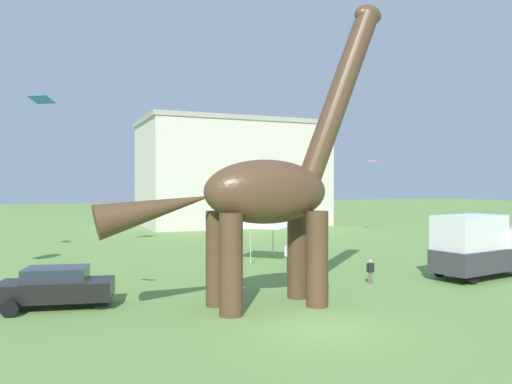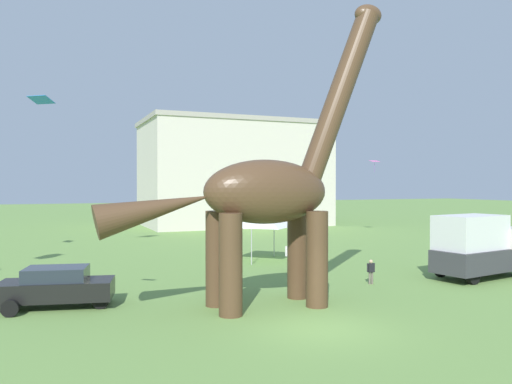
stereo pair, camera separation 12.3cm
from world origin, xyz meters
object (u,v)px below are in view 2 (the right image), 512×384
object	(u,v)px
dinosaur_sculpture	(265,192)
parked_sedan_left	(56,286)
person_far_spectator	(290,253)
festival_canopy_tent	(263,220)
parked_box_truck	(480,246)
kite_far_right	(41,100)
person_photographer	(371,269)
kite_mid_center	(375,161)

from	to	relation	value
dinosaur_sculpture	parked_sedan_left	size ratio (longest dim) A/B	2.74
dinosaur_sculpture	person_far_spectator	size ratio (longest dim) A/B	7.60
dinosaur_sculpture	festival_canopy_tent	bearing A→B (deg)	43.95
parked_box_truck	festival_canopy_tent	size ratio (longest dim) A/B	1.86
parked_sedan_left	person_far_spectator	distance (m)	12.49
parked_box_truck	kite_far_right	xyz separation A→B (m)	(-20.34, -1.80, 5.74)
dinosaur_sculpture	person_far_spectator	world-z (taller)	dinosaur_sculpture
parked_box_truck	kite_far_right	distance (m)	21.21
person_photographer	festival_canopy_tent	distance (m)	9.22
parked_sedan_left	person_photographer	distance (m)	13.89
parked_sedan_left	parked_box_truck	distance (m)	19.98
dinosaur_sculpture	person_photographer	distance (m)	7.66
person_photographer	kite_mid_center	bearing A→B (deg)	-133.70
person_photographer	kite_far_right	bearing A→B (deg)	3.04
person_photographer	dinosaur_sculpture	bearing A→B (deg)	10.22
parked_sedan_left	parked_box_truck	xyz separation A→B (m)	(19.88, -1.76, 0.84)
dinosaur_sculpture	festival_canopy_tent	distance (m)	12.00
festival_canopy_tent	kite_mid_center	size ratio (longest dim) A/B	2.79
dinosaur_sculpture	kite_mid_center	xyz separation A→B (m)	(20.77, 21.68, 2.51)
person_far_spectator	festival_canopy_tent	distance (m)	4.50
dinosaur_sculpture	kite_mid_center	size ratio (longest dim) A/B	10.92
festival_canopy_tent	kite_mid_center	world-z (taller)	kite_mid_center
parked_sedan_left	person_far_spectator	size ratio (longest dim) A/B	2.77
festival_canopy_tent	kite_far_right	size ratio (longest dim) A/B	3.70
festival_canopy_tent	kite_mid_center	distance (m)	19.89
parked_sedan_left	kite_mid_center	distance (m)	34.47
kite_mid_center	parked_sedan_left	bearing A→B (deg)	-146.45
kite_mid_center	parked_box_truck	bearing A→B (deg)	-112.25
festival_canopy_tent	person_far_spectator	bearing A→B (deg)	-93.13
parked_sedan_left	festival_canopy_tent	size ratio (longest dim) A/B	1.43
kite_far_right	person_far_spectator	bearing A→B (deg)	30.59
parked_sedan_left	festival_canopy_tent	xyz separation A→B (m)	(12.14, 7.96, 1.74)
kite_far_right	person_photographer	bearing A→B (deg)	10.50
person_photographer	kite_far_right	xyz separation A→B (m)	(-14.32, -2.66, 6.69)
person_photographer	person_far_spectator	size ratio (longest dim) A/B	0.72
parked_sedan_left	kite_mid_center	size ratio (longest dim) A/B	3.98
parked_box_truck	kite_mid_center	world-z (taller)	kite_mid_center
person_photographer	person_far_spectator	bearing A→B (deg)	-74.68
festival_canopy_tent	parked_sedan_left	bearing A→B (deg)	-146.74
parked_sedan_left	person_far_spectator	world-z (taller)	person_far_spectator
person_far_spectator	kite_mid_center	size ratio (longest dim) A/B	1.44
parked_sedan_left	person_photographer	world-z (taller)	parked_sedan_left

